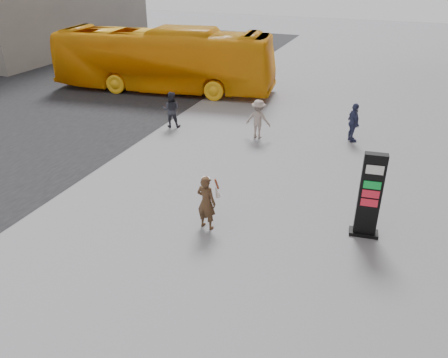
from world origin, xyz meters
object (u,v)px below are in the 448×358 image
at_px(info_pylon, 370,196).
at_px(woman, 207,202).
at_px(bus, 163,60).
at_px(pedestrian_b, 258,119).
at_px(pedestrian_a, 171,109).
at_px(pedestrian_c, 354,123).

bearing_deg(info_pylon, woman, -169.51).
relative_size(woman, bus, 0.13).
height_order(info_pylon, pedestrian_b, info_pylon).
bearing_deg(info_pylon, bus, 131.62).
bearing_deg(pedestrian_a, bus, -74.90).
bearing_deg(pedestrian_b, bus, -34.83).
distance_m(info_pylon, woman, 4.50).
bearing_deg(pedestrian_a, pedestrian_c, 172.37).
height_order(pedestrian_a, pedestrian_b, pedestrian_b).
relative_size(bus, pedestrian_b, 7.59).
bearing_deg(info_pylon, pedestrian_a, 141.09).
height_order(pedestrian_a, pedestrian_c, pedestrian_c).
bearing_deg(pedestrian_b, info_pylon, 130.46).
bearing_deg(woman, pedestrian_b, -73.51).
distance_m(info_pylon, pedestrian_c, 7.21).
distance_m(woman, pedestrian_b, 7.37).
relative_size(pedestrian_a, pedestrian_b, 0.98).
bearing_deg(pedestrian_b, pedestrian_c, -164.32).
xyz_separation_m(woman, bus, (-8.20, 12.53, 0.92)).
distance_m(woman, pedestrian_c, 8.93).
bearing_deg(bus, pedestrian_a, -156.31).
xyz_separation_m(pedestrian_a, pedestrian_c, (7.97, 1.23, 0.01)).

